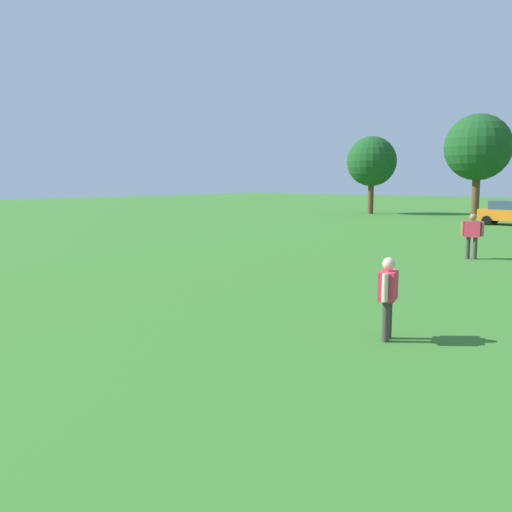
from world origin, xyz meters
TOP-DOWN VIEW (x-y plane):
  - adult_bystander at (1.15, 13.62)m, footprint 0.43×0.75m
  - bystander_near_trees at (-1.34, 26.20)m, footprint 0.83×0.46m
  - parked_car_orange_0 at (-4.73, 44.84)m, footprint 4.30×2.02m
  - tree_far_left at (-18.57, 50.84)m, footprint 4.52×4.52m
  - tree_left at (-9.52, 52.03)m, footprint 5.46×5.46m

SIDE VIEW (x-z plane):
  - parked_car_orange_0 at x=-4.73m, z-range 0.02..1.70m
  - adult_bystander at x=1.15m, z-range 0.15..1.78m
  - bystander_near_trees at x=-1.34m, z-range 0.17..1.96m
  - tree_far_left at x=-18.57m, z-range 1.23..8.28m
  - tree_left at x=-9.52m, z-range 1.49..10.00m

